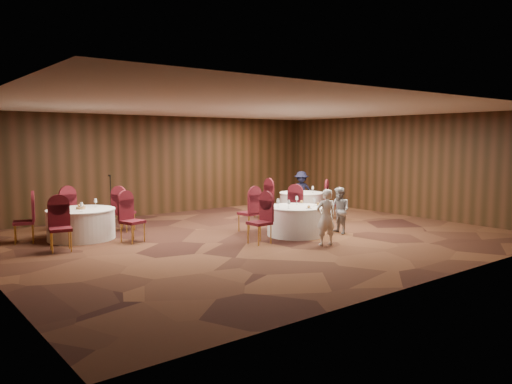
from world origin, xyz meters
TOP-DOWN VIEW (x-y plane):
  - ground at (0.00, 0.00)m, footprint 12.00×12.00m
  - room_shell at (0.00, 0.00)m, footprint 12.00×12.00m
  - table_main at (0.94, -0.50)m, footprint 1.48×1.48m
  - table_left at (-3.52, 2.39)m, footprint 1.63×1.63m
  - table_right at (3.38, 1.87)m, footprint 1.43×1.43m
  - chairs_main at (0.56, 0.08)m, footprint 2.82×1.94m
  - chairs_left at (-3.51, 2.38)m, footprint 3.18×3.10m
  - chairs_right at (2.83, 1.45)m, footprint 2.05×2.27m
  - tabletop_main at (1.10, -0.55)m, footprint 1.10×1.01m
  - tabletop_left at (-3.53, 2.40)m, footprint 0.87×0.76m
  - tabletop_right at (3.60, 1.59)m, footprint 0.08×0.08m
  - mic_stand at (-2.22, 3.76)m, footprint 0.24×0.24m
  - woman_a at (0.66, -1.82)m, footprint 0.55×0.45m
  - woman_b at (1.99, -1.03)m, footprint 0.55×0.66m
  - man_c at (4.19, 2.75)m, footprint 0.96×0.97m

SIDE VIEW (x-z plane):
  - ground at x=0.00m, z-range 0.00..0.00m
  - table_right at x=3.38m, z-range 0.01..0.75m
  - table_main at x=0.94m, z-range 0.01..0.75m
  - table_left at x=-3.52m, z-range 0.01..0.75m
  - mic_stand at x=-2.22m, z-range -0.31..1.13m
  - chairs_main at x=0.56m, z-range 0.00..1.00m
  - chairs_left at x=-3.51m, z-range 0.00..1.00m
  - chairs_right at x=2.83m, z-range 0.00..1.00m
  - woman_b at x=1.99m, z-range 0.00..1.21m
  - woman_a at x=0.66m, z-range 0.00..1.30m
  - man_c at x=4.19m, z-range 0.00..1.34m
  - tabletop_left at x=-3.53m, z-range 0.71..0.93m
  - tabletop_main at x=1.10m, z-range 0.73..0.94m
  - tabletop_right at x=3.60m, z-range 0.79..1.01m
  - room_shell at x=0.00m, z-range -4.04..7.96m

